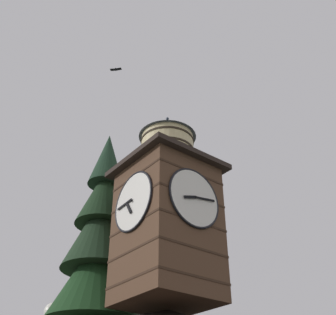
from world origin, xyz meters
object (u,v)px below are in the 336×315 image
(flying_bird_high, at_px, (116,69))
(clock_tower, at_px, (167,211))
(pine_tree_behind, at_px, (94,307))
(moon, at_px, (53,312))

(flying_bird_high, bearing_deg, clock_tower, 167.17)
(pine_tree_behind, xyz_separation_m, moon, (-13.82, -36.18, 8.61))
(moon, height_order, flying_bird_high, flying_bird_high)
(pine_tree_behind, distance_m, moon, 39.67)
(clock_tower, relative_size, pine_tree_behind, 0.57)
(clock_tower, distance_m, flying_bird_high, 8.07)
(pine_tree_behind, bearing_deg, clock_tower, 104.27)
(flying_bird_high, bearing_deg, moon, -111.58)
(pine_tree_behind, distance_m, flying_bird_high, 11.77)
(clock_tower, bearing_deg, flying_bird_high, -12.83)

